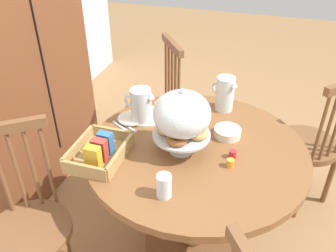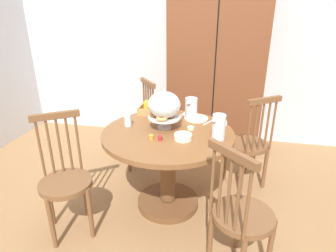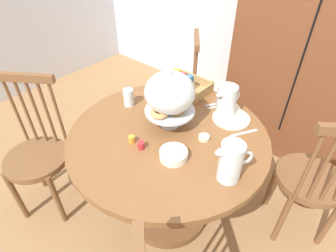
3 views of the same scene
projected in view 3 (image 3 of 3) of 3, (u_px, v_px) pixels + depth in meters
The scene contains 20 objects.
ground_plane at pixel (154, 229), 1.84m from camera, with size 10.00×10.00×0.00m, color #997047.
wooden_armoire at pixel (319, 37), 1.97m from camera, with size 1.18×0.60×1.96m.
dining_table at pixel (168, 163), 1.63m from camera, with size 1.11×1.11×0.74m.
windsor_chair_near_window at pixel (38, 156), 1.76m from camera, with size 0.46×0.46×0.97m.
windsor_chair_facing_door at pixel (312, 182), 1.59m from camera, with size 0.46×0.46×0.97m.
windsor_chair_far_side at pixel (177, 96), 2.33m from camera, with size 0.46×0.46×0.97m.
pastry_stand_with_dome at pixel (170, 95), 1.43m from camera, with size 0.28×0.28×0.34m.
orange_juice_pitcher at pixel (226, 103), 1.56m from camera, with size 0.11×0.20×0.20m.
milk_pitcher at pixel (230, 163), 1.18m from camera, with size 0.13×0.17×0.20m.
cereal_basket at pixel (184, 85), 1.83m from camera, with size 0.32×0.24×0.12m.
china_plate_large at pixel (231, 118), 1.59m from camera, with size 0.22×0.22×0.01m, color white.
china_plate_small at pixel (228, 108), 1.65m from camera, with size 0.15×0.15×0.01m, color white.
cereal_bowl at pixel (174, 155), 1.32m from camera, with size 0.14×0.14×0.04m, color white.
drinking_glass at pixel (129, 97), 1.67m from camera, with size 0.06×0.06×0.11m, color silver.
butter_dish at pixel (204, 138), 1.44m from camera, with size 0.06×0.06×0.02m, color beige.
jam_jar_strawberry at pixel (141, 145), 1.38m from camera, with size 0.04×0.04×0.04m, color #B7282D.
jam_jar_apricot at pixel (132, 139), 1.42m from camera, with size 0.04×0.04×0.04m, color orange.
table_knife at pixel (220, 106), 1.69m from camera, with size 0.17×0.01×0.01m, color silver.
dinner_fork at pixel (218, 104), 1.71m from camera, with size 0.17×0.01×0.01m, color silver.
soup_spoon at pixel (244, 133), 1.48m from camera, with size 0.17×0.01×0.01m, color silver.
Camera 3 is at (0.73, -0.70, 1.69)m, focal length 28.81 mm.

